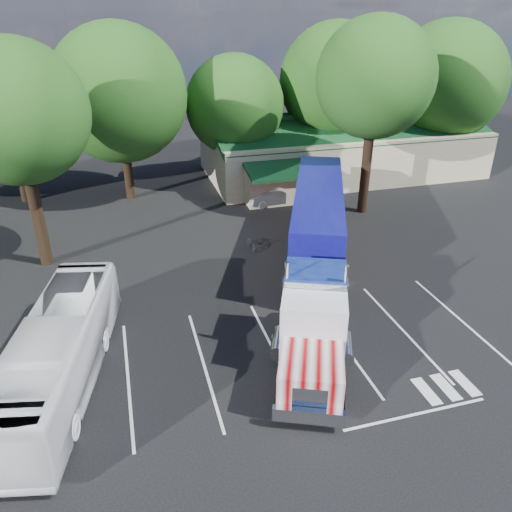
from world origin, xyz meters
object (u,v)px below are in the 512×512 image
object	(u,v)px
woman	(286,293)
tour_bus	(59,353)
bicycle	(251,243)
silver_sedan	(275,196)
semi_truck	(317,235)

from	to	relation	value
woman	tour_bus	world-z (taller)	tour_bus
bicycle	woman	bearing A→B (deg)	-94.54
woman	tour_bus	bearing A→B (deg)	114.01
bicycle	silver_sedan	size ratio (longest dim) A/B	0.37
woman	tour_bus	distance (m)	10.87
semi_truck	bicycle	size ratio (longest dim) A/B	13.75
bicycle	semi_truck	bearing A→B (deg)	-62.36
woman	silver_sedan	xyz separation A→B (m)	(4.07, 14.43, -0.29)
woman	semi_truck	bearing A→B (deg)	-34.94
woman	bicycle	bearing A→B (deg)	7.36
silver_sedan	semi_truck	bearing A→B (deg)	169.62
tour_bus	silver_sedan	size ratio (longest dim) A/B	2.69
woman	tour_bus	size ratio (longest dim) A/B	0.17
woman	silver_sedan	bearing A→B (deg)	-6.81
semi_truck	silver_sedan	world-z (taller)	semi_truck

